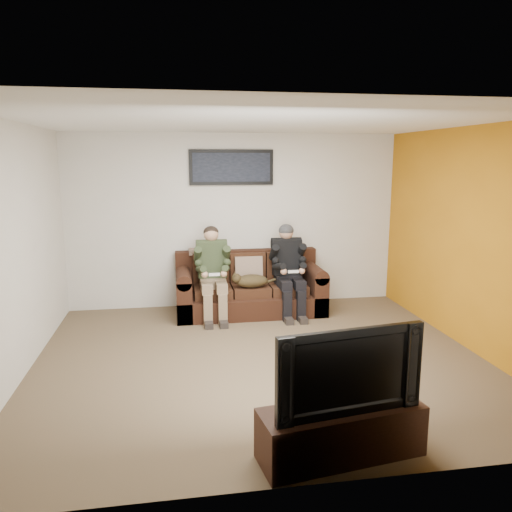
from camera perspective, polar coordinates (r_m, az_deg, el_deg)
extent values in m
plane|color=brown|center=(5.75, 0.52, -11.66)|extent=(5.00, 5.00, 0.00)
plane|color=silver|center=(5.32, 0.57, 15.14)|extent=(5.00, 5.00, 0.00)
plane|color=beige|center=(7.59, -2.39, 4.05)|extent=(5.00, 0.00, 5.00)
plane|color=beige|center=(3.25, 7.43, -5.44)|extent=(5.00, 0.00, 5.00)
plane|color=beige|center=(5.54, -25.85, 0.38)|extent=(0.00, 4.50, 4.50)
plane|color=beige|center=(6.31, 23.52, 1.74)|extent=(0.00, 4.50, 4.50)
plane|color=#B67012|center=(6.31, 23.44, 1.74)|extent=(0.00, 4.50, 4.50)
cube|color=black|center=(7.36, -0.70, -5.36)|extent=(2.13, 0.92, 0.29)
cube|color=black|center=(7.60, -1.12, -1.44)|extent=(2.13, 0.19, 0.58)
cube|color=black|center=(7.24, -8.24, -4.55)|extent=(0.21, 0.92, 0.58)
cube|color=black|center=(7.52, 6.55, -3.93)|extent=(0.21, 0.92, 0.58)
cylinder|color=black|center=(7.17, -8.31, -2.31)|extent=(0.21, 0.92, 0.21)
cylinder|color=black|center=(7.45, 6.60, -1.77)|extent=(0.21, 0.92, 0.21)
cube|color=#371D10|center=(7.19, -4.97, -4.02)|extent=(0.53, 0.58, 0.14)
cube|color=#371D10|center=(7.39, -5.18, -1.37)|extent=(0.53, 0.14, 0.43)
cube|color=#371D10|center=(7.25, -0.65, -3.85)|extent=(0.53, 0.58, 0.14)
cube|color=#371D10|center=(7.45, -0.97, -1.23)|extent=(0.53, 0.14, 0.43)
cube|color=#371D10|center=(7.35, 3.58, -3.67)|extent=(0.53, 0.58, 0.14)
cube|color=#371D10|center=(7.55, 3.14, -1.08)|extent=(0.53, 0.14, 0.43)
cube|color=#866B58|center=(7.35, -0.85, -1.56)|extent=(0.41, 0.19, 0.40)
cube|color=gray|center=(7.46, -6.02, 0.54)|extent=(0.44, 0.21, 0.08)
cube|color=#826B51|center=(7.13, -4.97, -3.01)|extent=(0.36, 0.30, 0.14)
cube|color=#2D3821|center=(7.16, -5.08, -0.49)|extent=(0.40, 0.30, 0.53)
cylinder|color=#2D3821|center=(7.14, -5.12, 1.19)|extent=(0.44, 0.18, 0.18)
sphere|color=tan|center=(7.14, -5.15, 2.49)|extent=(0.21, 0.21, 0.21)
cube|color=#826B51|center=(6.93, -5.67, -3.51)|extent=(0.15, 0.42, 0.13)
cube|color=#826B51|center=(6.95, -4.02, -3.45)|extent=(0.15, 0.42, 0.13)
cube|color=#826B51|center=(6.82, -5.51, -6.15)|extent=(0.12, 0.13, 0.43)
cube|color=#826B51|center=(6.83, -3.83, -6.08)|extent=(0.12, 0.13, 0.43)
cube|color=black|center=(6.79, -5.44, -7.74)|extent=(0.11, 0.26, 0.08)
cube|color=black|center=(6.81, -3.74, -7.67)|extent=(0.11, 0.26, 0.08)
cylinder|color=#2D3821|center=(7.06, -6.66, 0.14)|extent=(0.11, 0.30, 0.28)
cylinder|color=#2D3821|center=(7.09, -3.44, 0.24)|extent=(0.11, 0.30, 0.28)
cylinder|color=#2D3821|center=(6.88, -6.29, -1.50)|extent=(0.14, 0.32, 0.15)
cylinder|color=#2D3821|center=(6.91, -3.48, -1.40)|extent=(0.14, 0.32, 0.15)
sphere|color=tan|center=(6.78, -5.89, -2.11)|extent=(0.09, 0.09, 0.09)
sphere|color=tan|center=(6.80, -3.70, -2.04)|extent=(0.09, 0.09, 0.09)
cube|color=white|center=(6.77, -4.78, -2.11)|extent=(0.15, 0.04, 0.03)
ellipsoid|color=black|center=(7.15, -5.16, 2.74)|extent=(0.22, 0.22, 0.17)
cube|color=black|center=(7.29, 3.65, -2.68)|extent=(0.36, 0.30, 0.14)
cube|color=black|center=(7.32, 3.50, -0.21)|extent=(0.40, 0.30, 0.53)
cylinder|color=black|center=(7.30, 3.48, 1.43)|extent=(0.44, 0.18, 0.18)
sphere|color=tan|center=(7.30, 3.46, 2.70)|extent=(0.21, 0.21, 0.21)
cube|color=black|center=(7.08, 3.22, -3.16)|extent=(0.15, 0.42, 0.13)
cube|color=black|center=(7.13, 4.79, -3.09)|extent=(0.15, 0.42, 0.13)
cube|color=black|center=(6.97, 3.55, -5.73)|extent=(0.12, 0.13, 0.43)
cube|color=black|center=(7.01, 5.16, -5.65)|extent=(0.12, 0.13, 0.43)
cube|color=black|center=(6.95, 3.69, -7.29)|extent=(0.11, 0.26, 0.08)
cube|color=black|center=(6.99, 5.30, -7.19)|extent=(0.11, 0.26, 0.08)
cylinder|color=black|center=(7.20, 2.08, 0.41)|extent=(0.11, 0.30, 0.28)
cylinder|color=black|center=(7.28, 5.16, 0.50)|extent=(0.11, 0.30, 0.28)
cylinder|color=black|center=(7.02, 2.67, -1.19)|extent=(0.14, 0.32, 0.15)
cylinder|color=black|center=(7.10, 5.35, -1.09)|extent=(0.14, 0.32, 0.15)
sphere|color=tan|center=(6.93, 3.19, -1.79)|extent=(0.09, 0.09, 0.09)
sphere|color=tan|center=(6.99, 5.28, -1.71)|extent=(0.09, 0.09, 0.09)
cube|color=white|center=(6.94, 4.28, -1.78)|extent=(0.15, 0.04, 0.03)
ellipsoid|color=black|center=(7.30, 3.47, 2.93)|extent=(0.22, 0.22, 0.19)
ellipsoid|color=#49391C|center=(7.07, -0.51, -2.88)|extent=(0.47, 0.26, 0.19)
sphere|color=#49391C|center=(7.00, -2.25, -2.56)|extent=(0.14, 0.14, 0.14)
cone|color=#49391C|center=(6.95, -2.38, -2.08)|extent=(0.04, 0.04, 0.04)
cone|color=#49391C|center=(7.02, -2.45, -1.95)|extent=(0.04, 0.04, 0.04)
cylinder|color=#49391C|center=(7.17, 1.33, -2.98)|extent=(0.26, 0.13, 0.08)
cube|color=black|center=(7.50, -2.82, 10.09)|extent=(1.25, 0.04, 0.52)
cube|color=black|center=(7.48, -2.80, 10.09)|extent=(1.15, 0.01, 0.42)
cube|color=#321B10|center=(4.03, 9.69, -19.22)|extent=(1.30, 0.58, 0.39)
imported|color=black|center=(3.79, 9.95, -12.36)|extent=(1.15, 0.32, 0.65)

